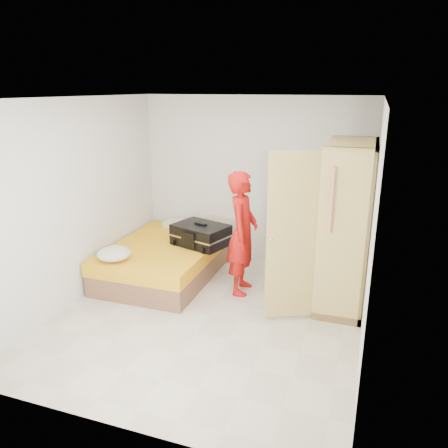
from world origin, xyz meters
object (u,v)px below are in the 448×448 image
(person, at_px, (242,233))
(suitcase, at_px, (201,235))
(bed, at_px, (165,260))
(round_cushion, at_px, (114,254))
(wardrobe, at_px, (342,231))

(person, bearing_deg, suitcase, 63.61)
(person, distance_m, suitcase, 0.79)
(bed, distance_m, round_cushion, 0.90)
(bed, distance_m, suitcase, 0.67)
(round_cushion, bearing_deg, person, 22.25)
(suitcase, bearing_deg, person, -3.23)
(wardrobe, distance_m, suitcase, 2.03)
(bed, relative_size, suitcase, 2.23)
(suitcase, distance_m, round_cushion, 1.28)
(bed, relative_size, wardrobe, 0.96)
(suitcase, bearing_deg, wardrobe, 11.37)
(bed, height_order, suitcase, suitcase)
(wardrobe, bearing_deg, person, -177.74)
(bed, xyz_separation_m, wardrobe, (2.50, -0.06, 0.75))
(person, distance_m, round_cushion, 1.74)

